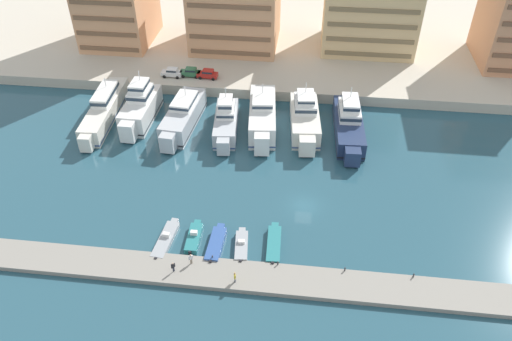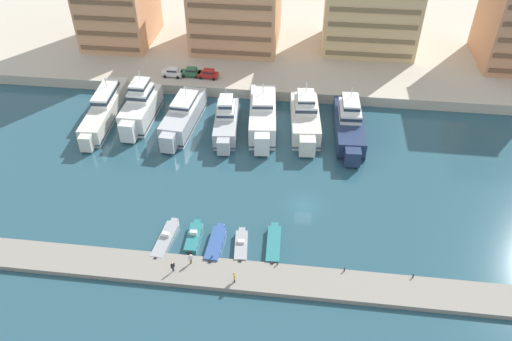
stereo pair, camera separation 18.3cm
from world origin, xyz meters
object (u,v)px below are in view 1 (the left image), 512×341
object	(u,v)px
yacht_white_left	(140,107)
motorboat_blue_mid_left	(216,244)
car_red_mid_left	(208,74)
pedestrian_far_side	(173,266)
yacht_white_center	(262,115)
car_white_far_left	(172,72)
yacht_ivory_far_left	(105,108)
pedestrian_near_edge	(191,258)
yacht_silver_mid_left	(183,116)
motorboat_grey_center_left	(241,246)
motorboat_teal_left	(194,237)
yacht_navy_mid_right	(349,123)
yacht_silver_center_left	(226,121)
yacht_ivory_center_right	(305,118)
pedestrian_mid_deck	(235,277)
motorboat_grey_far_left	(166,239)
car_green_left	(191,72)
motorboat_teal_center	(274,244)

from	to	relation	value
yacht_white_left	motorboat_blue_mid_left	xyz separation A→B (m)	(19.24, -29.55, -2.16)
car_red_mid_left	pedestrian_far_side	world-z (taller)	car_red_mid_left
yacht_white_center	car_white_far_left	xyz separation A→B (m)	(-19.72, 12.90, 0.68)
yacht_ivory_far_left	pedestrian_near_edge	world-z (taller)	yacht_ivory_far_left
yacht_silver_mid_left	motorboat_blue_mid_left	distance (m)	30.58
motorboat_grey_center_left	car_red_mid_left	bearing A→B (deg)	106.64
yacht_white_center	motorboat_grey_center_left	xyz separation A→B (m)	(0.35, -29.71, -1.90)
yacht_ivory_far_left	motorboat_teal_left	distance (m)	36.52
motorboat_teal_left	car_red_mid_left	bearing A→B (deg)	98.31
yacht_navy_mid_right	motorboat_grey_center_left	bearing A→B (deg)	-117.16
car_white_far_left	car_red_mid_left	xyz separation A→B (m)	(7.27, 0.24, 0.00)
yacht_silver_center_left	motorboat_teal_left	bearing A→B (deg)	-90.10
yacht_white_left	motorboat_blue_mid_left	bearing A→B (deg)	-56.93
yacht_ivory_center_right	pedestrian_mid_deck	size ratio (longest dim) A/B	10.30
pedestrian_near_edge	motorboat_grey_center_left	bearing A→B (deg)	33.80
pedestrian_near_edge	motorboat_grey_far_left	bearing A→B (deg)	138.30
motorboat_grey_center_left	car_red_mid_left	world-z (taller)	car_red_mid_left
yacht_ivory_center_right	motorboat_teal_left	world-z (taller)	yacht_ivory_center_right
yacht_ivory_center_right	motorboat_grey_center_left	distance (m)	30.74
yacht_ivory_far_left	pedestrian_far_side	bearing A→B (deg)	-58.26
yacht_silver_center_left	yacht_ivory_far_left	bearing A→B (deg)	175.79
yacht_navy_mid_right	car_white_far_left	xyz separation A→B (m)	(-34.99, 13.53, 0.77)
yacht_ivory_far_left	pedestrian_mid_deck	xyz separation A→B (m)	(29.49, -35.54, -0.32)
car_green_left	pedestrian_near_edge	size ratio (longest dim) A/B	2.52
yacht_ivory_far_left	motorboat_grey_center_left	bearing A→B (deg)	-44.84
yacht_navy_mid_right	pedestrian_near_edge	xyz separation A→B (m)	(-20.87, -33.06, -0.58)
yacht_ivory_far_left	motorboat_grey_far_left	bearing A→B (deg)	-57.01
yacht_silver_mid_left	motorboat_grey_far_left	size ratio (longest dim) A/B	2.28
motorboat_teal_center	pedestrian_mid_deck	world-z (taller)	pedestrian_mid_deck
yacht_ivory_far_left	motorboat_grey_center_left	distance (m)	41.51
motorboat_grey_center_left	motorboat_teal_center	bearing A→B (deg)	10.58
motorboat_grey_far_left	motorboat_grey_center_left	distance (m)	10.42
motorboat_teal_left	motorboat_grey_far_left	bearing A→B (deg)	-168.89
motorboat_teal_center	car_red_mid_left	size ratio (longest dim) A/B	1.80
yacht_ivory_far_left	motorboat_teal_center	xyz separation A→B (m)	(33.72, -28.45, -1.58)
motorboat_grey_center_left	car_white_far_left	world-z (taller)	car_white_far_left
yacht_silver_mid_left	car_green_left	world-z (taller)	yacht_silver_mid_left
motorboat_grey_center_left	motorboat_teal_center	world-z (taller)	motorboat_grey_center_left
motorboat_blue_mid_left	car_red_mid_left	world-z (taller)	car_red_mid_left
yacht_silver_center_left	motorboat_grey_center_left	distance (m)	28.40
car_green_left	pedestrian_near_edge	xyz separation A→B (m)	(10.41, -47.14, -1.35)
yacht_ivory_center_right	motorboat_teal_left	size ratio (longest dim) A/B	2.76
motorboat_grey_center_left	yacht_navy_mid_right	bearing A→B (deg)	62.84
car_white_far_left	yacht_ivory_far_left	bearing A→B (deg)	-124.95
yacht_silver_center_left	motorboat_blue_mid_left	size ratio (longest dim) A/B	2.15
motorboat_teal_center	yacht_white_center	bearing A→B (deg)	99.16
yacht_ivory_far_left	motorboat_blue_mid_left	world-z (taller)	yacht_ivory_far_left
motorboat_teal_center	pedestrian_mid_deck	xyz separation A→B (m)	(-4.23, -7.10, 1.25)
pedestrian_mid_deck	pedestrian_far_side	size ratio (longest dim) A/B	1.04
pedestrian_near_edge	pedestrian_mid_deck	distance (m)	6.46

